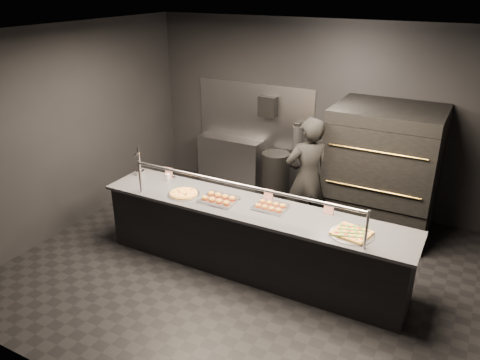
{
  "coord_description": "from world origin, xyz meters",
  "views": [
    {
      "loc": [
        2.35,
        -4.69,
        3.56
      ],
      "look_at": [
        -0.27,
        0.2,
        1.16
      ],
      "focal_mm": 35.0,
      "sensor_mm": 36.0,
      "label": 1
    }
  ],
  "objects_px": {
    "prep_shelf": "(231,161)",
    "fire_extinguisher": "(297,139)",
    "slider_tray_b": "(270,206)",
    "round_pizza": "(184,194)",
    "beer_tap": "(140,166)",
    "trash_bin": "(275,175)",
    "worker": "(307,179)",
    "service_counter": "(251,238)",
    "towel_dispenser": "(268,107)",
    "slider_tray_a": "(219,199)",
    "pizza_oven": "(383,170)",
    "square_pizza": "(352,233)"
  },
  "relations": [
    {
      "from": "service_counter",
      "to": "worker",
      "type": "height_order",
      "value": "worker"
    },
    {
      "from": "slider_tray_b",
      "to": "round_pizza",
      "type": "bearing_deg",
      "value": -171.26
    },
    {
      "from": "prep_shelf",
      "to": "beer_tap",
      "type": "height_order",
      "value": "beer_tap"
    },
    {
      "from": "trash_bin",
      "to": "towel_dispenser",
      "type": "bearing_deg",
      "value": 146.06
    },
    {
      "from": "square_pizza",
      "to": "trash_bin",
      "type": "relative_size",
      "value": 0.61
    },
    {
      "from": "fire_extinguisher",
      "to": "slider_tray_a",
      "type": "distance_m",
      "value": 2.45
    },
    {
      "from": "pizza_oven",
      "to": "prep_shelf",
      "type": "height_order",
      "value": "pizza_oven"
    },
    {
      "from": "fire_extinguisher",
      "to": "slider_tray_b",
      "type": "relative_size",
      "value": 1.2
    },
    {
      "from": "slider_tray_a",
      "to": "square_pizza",
      "type": "distance_m",
      "value": 1.75
    },
    {
      "from": "towel_dispenser",
      "to": "slider_tray_a",
      "type": "relative_size",
      "value": 0.72
    },
    {
      "from": "towel_dispenser",
      "to": "square_pizza",
      "type": "bearing_deg",
      "value": -48.34
    },
    {
      "from": "prep_shelf",
      "to": "round_pizza",
      "type": "distance_m",
      "value": 2.55
    },
    {
      "from": "round_pizza",
      "to": "square_pizza",
      "type": "bearing_deg",
      "value": 0.43
    },
    {
      "from": "pizza_oven",
      "to": "worker",
      "type": "relative_size",
      "value": 1.05
    },
    {
      "from": "towel_dispenser",
      "to": "fire_extinguisher",
      "type": "bearing_deg",
      "value": 1.04
    },
    {
      "from": "round_pizza",
      "to": "slider_tray_a",
      "type": "height_order",
      "value": "slider_tray_a"
    },
    {
      "from": "beer_tap",
      "to": "round_pizza",
      "type": "height_order",
      "value": "beer_tap"
    },
    {
      "from": "pizza_oven",
      "to": "round_pizza",
      "type": "height_order",
      "value": "pizza_oven"
    },
    {
      "from": "prep_shelf",
      "to": "slider_tray_a",
      "type": "bearing_deg",
      "value": -64.03
    },
    {
      "from": "trash_bin",
      "to": "pizza_oven",
      "type": "bearing_deg",
      "value": -9.84
    },
    {
      "from": "service_counter",
      "to": "beer_tap",
      "type": "bearing_deg",
      "value": 175.09
    },
    {
      "from": "towel_dispenser",
      "to": "round_pizza",
      "type": "bearing_deg",
      "value": -91.15
    },
    {
      "from": "towel_dispenser",
      "to": "slider_tray_b",
      "type": "relative_size",
      "value": 0.83
    },
    {
      "from": "towel_dispenser",
      "to": "beer_tap",
      "type": "xyz_separation_m",
      "value": [
        -0.99,
        -2.23,
        -0.49
      ]
    },
    {
      "from": "towel_dispenser",
      "to": "square_pizza",
      "type": "distance_m",
      "value": 3.37
    },
    {
      "from": "pizza_oven",
      "to": "square_pizza",
      "type": "height_order",
      "value": "pizza_oven"
    },
    {
      "from": "pizza_oven",
      "to": "trash_bin",
      "type": "relative_size",
      "value": 2.37
    },
    {
      "from": "slider_tray_b",
      "to": "trash_bin",
      "type": "bearing_deg",
      "value": 112.21
    },
    {
      "from": "slider_tray_b",
      "to": "trash_bin",
      "type": "height_order",
      "value": "slider_tray_b"
    },
    {
      "from": "towel_dispenser",
      "to": "slider_tray_a",
      "type": "xyz_separation_m",
      "value": [
        0.45,
        -2.44,
        -0.6
      ]
    },
    {
      "from": "service_counter",
      "to": "slider_tray_a",
      "type": "distance_m",
      "value": 0.66
    },
    {
      "from": "towel_dispenser",
      "to": "beer_tap",
      "type": "relative_size",
      "value": 0.74
    },
    {
      "from": "prep_shelf",
      "to": "beer_tap",
      "type": "bearing_deg",
      "value": -97.67
    },
    {
      "from": "pizza_oven",
      "to": "trash_bin",
      "type": "distance_m",
      "value": 1.96
    },
    {
      "from": "slider_tray_a",
      "to": "square_pizza",
      "type": "xyz_separation_m",
      "value": [
        1.75,
        -0.04,
        -0.01
      ]
    },
    {
      "from": "worker",
      "to": "slider_tray_b",
      "type": "bearing_deg",
      "value": 46.58
    },
    {
      "from": "beer_tap",
      "to": "square_pizza",
      "type": "distance_m",
      "value": 3.21
    },
    {
      "from": "service_counter",
      "to": "prep_shelf",
      "type": "height_order",
      "value": "service_counter"
    },
    {
      "from": "beer_tap",
      "to": "slider_tray_b",
      "type": "distance_m",
      "value": 2.12
    },
    {
      "from": "towel_dispenser",
      "to": "service_counter",
      "type": "bearing_deg",
      "value": -69.37
    },
    {
      "from": "towel_dispenser",
      "to": "pizza_oven",
      "type": "bearing_deg",
      "value": -13.14
    },
    {
      "from": "beer_tap",
      "to": "trash_bin",
      "type": "height_order",
      "value": "beer_tap"
    },
    {
      "from": "round_pizza",
      "to": "trash_bin",
      "type": "relative_size",
      "value": 0.53
    },
    {
      "from": "service_counter",
      "to": "worker",
      "type": "distance_m",
      "value": 1.32
    },
    {
      "from": "slider_tray_b",
      "to": "worker",
      "type": "xyz_separation_m",
      "value": [
        0.07,
        1.13,
        -0.04
      ]
    },
    {
      "from": "fire_extinguisher",
      "to": "beer_tap",
      "type": "xyz_separation_m",
      "value": [
        -1.54,
        -2.24,
        -0.0
      ]
    },
    {
      "from": "pizza_oven",
      "to": "beer_tap",
      "type": "relative_size",
      "value": 4.01
    },
    {
      "from": "slider_tray_a",
      "to": "trash_bin",
      "type": "distance_m",
      "value": 2.34
    },
    {
      "from": "prep_shelf",
      "to": "fire_extinguisher",
      "type": "xyz_separation_m",
      "value": [
        1.25,
        0.08,
        0.61
      ]
    },
    {
      "from": "fire_extinguisher",
      "to": "square_pizza",
      "type": "bearing_deg",
      "value": -56.38
    }
  ]
}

